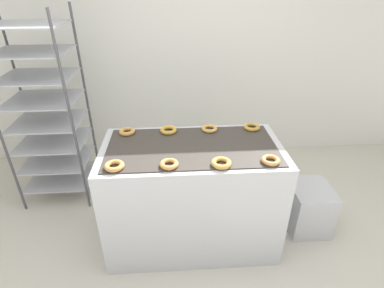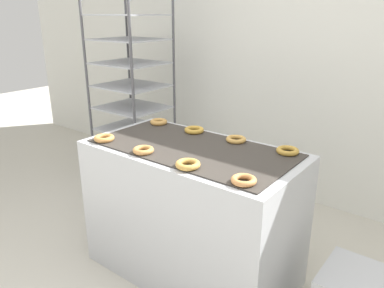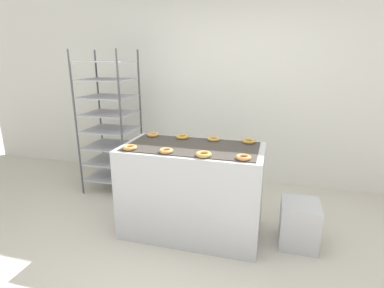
{
  "view_description": "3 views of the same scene",
  "coord_description": "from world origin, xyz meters",
  "px_view_note": "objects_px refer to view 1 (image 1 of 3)",
  "views": [
    {
      "loc": [
        -0.13,
        -1.32,
        2.02
      ],
      "look_at": [
        0.0,
        0.61,
        0.94
      ],
      "focal_mm": 28.0,
      "sensor_mm": 36.0,
      "label": 1
    },
    {
      "loc": [
        1.34,
        -1.12,
        1.71
      ],
      "look_at": [
        0.0,
        0.61,
        0.94
      ],
      "focal_mm": 35.0,
      "sensor_mm": 36.0,
      "label": 2
    },
    {
      "loc": [
        0.73,
        -2.04,
        1.74
      ],
      "look_at": [
        0.0,
        0.61,
        0.94
      ],
      "focal_mm": 28.0,
      "sensor_mm": 36.0,
      "label": 3
    }
  ],
  "objects_px": {
    "donut_near_midright": "(221,163)",
    "donut_far_right": "(252,127)",
    "donut_far_midright": "(209,129)",
    "baking_rack_cart": "(46,111)",
    "donut_far_left": "(127,131)",
    "glaze_bin": "(308,208)",
    "donut_near_left": "(114,166)",
    "donut_far_midleft": "(168,130)",
    "fryer_machine": "(192,195)",
    "donut_near_midleft": "(169,164)",
    "donut_near_right": "(271,160)"
  },
  "relations": [
    {
      "from": "donut_near_midright",
      "to": "donut_far_right",
      "type": "relative_size",
      "value": 1.02
    },
    {
      "from": "donut_far_midright",
      "to": "donut_far_right",
      "type": "relative_size",
      "value": 0.97
    },
    {
      "from": "baking_rack_cart",
      "to": "donut_far_left",
      "type": "distance_m",
      "value": 0.95
    },
    {
      "from": "baking_rack_cart",
      "to": "donut_near_midright",
      "type": "height_order",
      "value": "baking_rack_cart"
    },
    {
      "from": "glaze_bin",
      "to": "donut_near_midright",
      "type": "relative_size",
      "value": 3.15
    },
    {
      "from": "baking_rack_cart",
      "to": "donut_far_midright",
      "type": "xyz_separation_m",
      "value": [
        1.48,
        -0.48,
        0.0
      ]
    },
    {
      "from": "donut_near_left",
      "to": "donut_far_midleft",
      "type": "height_order",
      "value": "donut_near_left"
    },
    {
      "from": "baking_rack_cart",
      "to": "donut_near_left",
      "type": "bearing_deg",
      "value": -51.67
    },
    {
      "from": "fryer_machine",
      "to": "donut_near_left",
      "type": "bearing_deg",
      "value": -154.48
    },
    {
      "from": "baking_rack_cart",
      "to": "donut_near_midleft",
      "type": "height_order",
      "value": "baking_rack_cart"
    },
    {
      "from": "donut_near_midleft",
      "to": "donut_far_right",
      "type": "relative_size",
      "value": 0.94
    },
    {
      "from": "donut_far_midleft",
      "to": "donut_far_right",
      "type": "bearing_deg",
      "value": 1.16
    },
    {
      "from": "donut_near_midright",
      "to": "baking_rack_cart",
      "type": "bearing_deg",
      "value": 146.0
    },
    {
      "from": "donut_far_left",
      "to": "baking_rack_cart",
      "type": "bearing_deg",
      "value": 148.59
    },
    {
      "from": "donut_near_midleft",
      "to": "donut_far_left",
      "type": "xyz_separation_m",
      "value": [
        -0.34,
        0.5,
        0.0
      ]
    },
    {
      "from": "fryer_machine",
      "to": "donut_far_right",
      "type": "xyz_separation_m",
      "value": [
        0.51,
        0.26,
        0.48
      ]
    },
    {
      "from": "donut_near_midleft",
      "to": "donut_far_midright",
      "type": "height_order",
      "value": "donut_near_midleft"
    },
    {
      "from": "donut_near_right",
      "to": "donut_far_midright",
      "type": "bearing_deg",
      "value": 124.83
    },
    {
      "from": "donut_far_midright",
      "to": "glaze_bin",
      "type": "bearing_deg",
      "value": -13.0
    },
    {
      "from": "donut_near_right",
      "to": "glaze_bin",
      "type": "bearing_deg",
      "value": 30.31
    },
    {
      "from": "donut_far_midright",
      "to": "donut_near_midright",
      "type": "bearing_deg",
      "value": -88.16
    },
    {
      "from": "donut_near_midleft",
      "to": "donut_near_right",
      "type": "xyz_separation_m",
      "value": [
        0.69,
        0.0,
        -0.0
      ]
    },
    {
      "from": "donut_far_midleft",
      "to": "donut_far_midright",
      "type": "xyz_separation_m",
      "value": [
        0.34,
        0.01,
        -0.0
      ]
    },
    {
      "from": "donut_near_midright",
      "to": "glaze_bin",
      "type": "bearing_deg",
      "value": 20.29
    },
    {
      "from": "donut_near_right",
      "to": "donut_near_midleft",
      "type": "bearing_deg",
      "value": -179.89
    },
    {
      "from": "donut_near_left",
      "to": "donut_near_midleft",
      "type": "xyz_separation_m",
      "value": [
        0.36,
        -0.0,
        -0.0
      ]
    },
    {
      "from": "donut_near_left",
      "to": "donut_far_midleft",
      "type": "distance_m",
      "value": 0.62
    },
    {
      "from": "donut_near_midright",
      "to": "donut_far_left",
      "type": "relative_size",
      "value": 1.07
    },
    {
      "from": "donut_near_midleft",
      "to": "donut_near_right",
      "type": "bearing_deg",
      "value": 0.11
    },
    {
      "from": "glaze_bin",
      "to": "donut_far_midright",
      "type": "relative_size",
      "value": 3.31
    },
    {
      "from": "baking_rack_cart",
      "to": "donut_near_midright",
      "type": "relative_size",
      "value": 13.38
    },
    {
      "from": "baking_rack_cart",
      "to": "glaze_bin",
      "type": "distance_m",
      "value": 2.56
    },
    {
      "from": "fryer_machine",
      "to": "donut_far_midright",
      "type": "height_order",
      "value": "donut_far_midright"
    },
    {
      "from": "donut_near_left",
      "to": "donut_near_midright",
      "type": "relative_size",
      "value": 0.97
    },
    {
      "from": "glaze_bin",
      "to": "donut_near_midleft",
      "type": "relative_size",
      "value": 3.41
    },
    {
      "from": "donut_near_midright",
      "to": "donut_far_midright",
      "type": "distance_m",
      "value": 0.52
    },
    {
      "from": "donut_far_right",
      "to": "donut_near_midleft",
      "type": "bearing_deg",
      "value": -142.81
    },
    {
      "from": "donut_near_midleft",
      "to": "donut_near_right",
      "type": "distance_m",
      "value": 0.69
    },
    {
      "from": "fryer_machine",
      "to": "donut_near_left",
      "type": "distance_m",
      "value": 0.76
    },
    {
      "from": "donut_far_left",
      "to": "donut_far_midright",
      "type": "height_order",
      "value": "donut_far_left"
    },
    {
      "from": "glaze_bin",
      "to": "donut_far_right",
      "type": "distance_m",
      "value": 0.92
    },
    {
      "from": "donut_far_left",
      "to": "donut_far_right",
      "type": "relative_size",
      "value": 0.95
    },
    {
      "from": "donut_far_right",
      "to": "baking_rack_cart",
      "type": "bearing_deg",
      "value": 165.4
    },
    {
      "from": "donut_near_midleft",
      "to": "donut_far_midright",
      "type": "bearing_deg",
      "value": 57.19
    },
    {
      "from": "glaze_bin",
      "to": "donut_near_right",
      "type": "distance_m",
      "value": 0.94
    },
    {
      "from": "fryer_machine",
      "to": "glaze_bin",
      "type": "xyz_separation_m",
      "value": [
        1.04,
        0.05,
        -0.24
      ]
    },
    {
      "from": "glaze_bin",
      "to": "baking_rack_cart",
      "type": "bearing_deg",
      "value": 163.77
    },
    {
      "from": "fryer_machine",
      "to": "glaze_bin",
      "type": "height_order",
      "value": "fryer_machine"
    },
    {
      "from": "baking_rack_cart",
      "to": "glaze_bin",
      "type": "height_order",
      "value": "baking_rack_cart"
    },
    {
      "from": "glaze_bin",
      "to": "donut_near_right",
      "type": "height_order",
      "value": "donut_near_right"
    }
  ]
}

